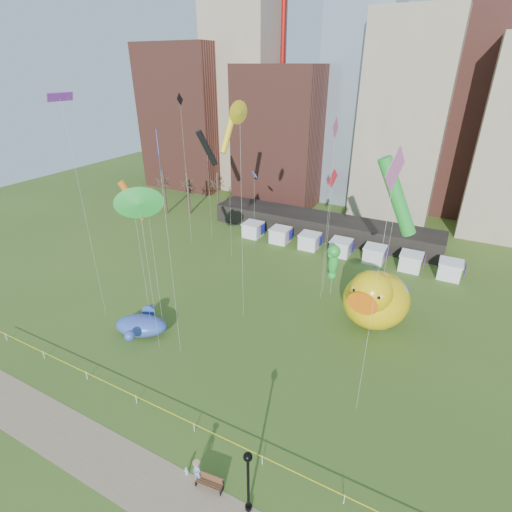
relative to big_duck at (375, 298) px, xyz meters
The scene contains 30 objects.
ground 22.82m from the big_duck, 113.85° to the right, with size 160.00×160.00×0.00m, color #36531A.
footpath 27.42m from the big_duck, 109.59° to the right, with size 70.00×4.00×0.02m, color #856E53.
skyline 44.80m from the big_duck, 99.65° to the left, with size 101.00×23.00×68.00m.
pavilion 25.14m from the big_duck, 121.56° to the left, with size 38.00×6.00×3.20m, color black.
vendor_tents 17.52m from the big_duck, 117.81° to the left, with size 33.24×2.80×2.40m.
bare_trees 44.05m from the big_duck, 153.13° to the left, with size 8.44×6.44×8.50m.
caution_tape 22.73m from the big_duck, 113.85° to the right, with size 50.00×0.06×0.90m.
big_duck is the anchor object (origin of this frame).
small_duck 2.28m from the big_duck, 20.57° to the right, with size 3.08×3.90×2.89m.
seahorse_green 7.30m from the big_duck, 146.90° to the left, with size 1.68×2.05×6.74m.
seahorse_purple 3.27m from the big_duck, 39.16° to the left, with size 1.31×1.58×4.62m.
whale_inflatable 25.13m from the big_duck, 148.63° to the right, with size 6.26×6.97×2.45m.
park_bench 24.56m from the big_duck, 103.14° to the right, with size 1.98×0.84×0.98m.
lamppost 23.97m from the big_duck, 96.01° to the right, with size 0.58×0.58×5.52m.
woman 24.83m from the big_duck, 105.30° to the right, with size 0.67×0.44×1.84m, color white.
toddler 25.15m from the big_duck, 107.37° to the right, with size 0.27×0.19×0.77m, color silver.
kite_0 13.60m from the big_duck, 148.32° to the left, with size 0.45×2.14×15.59m.
kite_1 17.76m from the big_duck, 160.05° to the left, with size 1.19×2.06×21.44m.
kite_2 35.82m from the big_duck, 165.03° to the left, with size 0.30×1.68×22.47m.
kite_3 11.90m from the big_duck, 65.47° to the right, with size 4.46×2.00×18.86m.
kite_4 27.48m from the big_duck, 162.37° to the left, with size 1.33×2.90×20.13m.
kite_5 25.72m from the big_duck, 150.01° to the left, with size 1.54×1.59×11.73m.
kite_6 26.63m from the big_duck, 148.29° to the right, with size 2.24×1.67×16.79m.
kite_7 35.95m from the big_duck, 155.24° to the right, with size 0.66×2.42×23.71m.
kite_8 25.78m from the big_duck, 149.19° to the right, with size 0.76×1.74×15.82m.
kite_9 20.76m from the big_duck, 82.69° to the right, with size 0.62×2.80×21.67m.
kite_10 33.21m from the big_duck, 157.92° to the left, with size 2.64×3.16×17.34m.
kite_11 25.96m from the big_duck, 142.65° to the right, with size 2.27×2.17×16.74m.
kite_12 23.49m from the big_duck, 158.82° to the right, with size 0.30×2.06×23.07m.
kite_13 26.38m from the big_duck, 139.55° to the right, with size 2.50×2.76×21.55m.
Camera 1 is at (14.03, -16.27, 25.93)m, focal length 27.00 mm.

